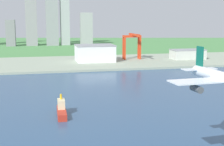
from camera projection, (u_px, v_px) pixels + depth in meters
The scene contains 8 objects.
ground_plane at pixel (106, 98), 241.89m from camera, with size 2400.00×2400.00×0.00m, color #4C894A.
water_bay at pixel (128, 122), 184.20m from camera, with size 840.00×360.00×0.15m, color #2D4C70.
industrial_pier at pixel (77, 63), 424.33m from camera, with size 840.00×140.00×2.50m, color #94A18B.
tugboat_small at pixel (62, 110), 196.36m from camera, with size 5.81×23.96×12.52m.
port_crane_red at pixel (132, 40), 445.27m from camera, with size 24.58×45.59×36.13m.
warehouse_main at pixel (95, 53), 428.23m from camera, with size 50.63×39.65×22.05m.
warehouse_annex at pixel (188, 54), 453.74m from camera, with size 47.00×24.49×13.55m.
distant_skyline at pixel (34, 18), 707.58m from camera, with size 265.73×66.02×157.73m.
Camera 1 is at (-48.24, 69.54, 58.61)m, focal length 51.62 mm.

